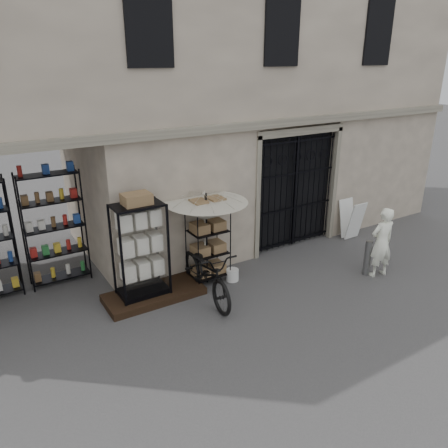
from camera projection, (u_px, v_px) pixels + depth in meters
ground at (293, 299)px, 8.95m from camera, size 80.00×80.00×0.00m
main_building at (195, 63)px, 10.52m from camera, size 14.00×4.00×9.00m
shop_recess at (23, 231)px, 8.42m from camera, size 3.00×1.70×3.00m
shop_shelving at (19, 235)px, 8.88m from camera, size 2.70×0.50×2.50m
iron_gate at (291, 189)px, 11.08m from camera, size 2.50×0.21×3.00m
step_platform at (154, 294)px, 8.97m from camera, size 2.00×0.90×0.15m
display_cabinet at (141, 255)px, 8.56m from camera, size 1.05×0.78×2.06m
wire_rack at (208, 244)px, 9.38m from camera, size 0.84×0.63×1.80m
market_umbrella at (206, 206)px, 8.98m from camera, size 1.99×2.01×2.46m
white_bucket at (232, 275)px, 9.65m from camera, size 0.36×0.36×0.27m
bicycle at (207, 297)px, 9.01m from camera, size 0.84×1.18×2.14m
steel_bollard at (367, 258)px, 9.82m from camera, size 0.18×0.18×0.82m
shopkeeper at (377, 275)px, 9.94m from camera, size 0.81×1.68×0.38m
easel_sign at (351, 219)px, 11.80m from camera, size 0.49×0.57×1.04m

